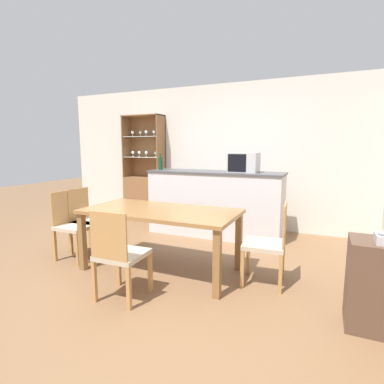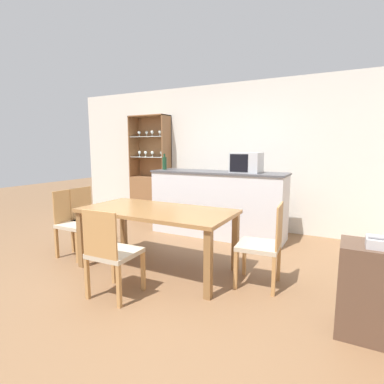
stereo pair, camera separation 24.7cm
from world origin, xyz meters
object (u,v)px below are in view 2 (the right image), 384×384
object	(u,v)px
microwave	(246,163)
dining_chair_side_right_far	(263,245)
side_cabinet	(383,293)
dining_chair_side_left_near	(75,223)
wine_bottle	(164,163)
dining_table	(157,216)
telephone	(383,243)
dining_chair_head_near	(112,253)
display_cabinet	(151,189)
dining_chair_side_left_far	(90,219)

from	to	relation	value
microwave	dining_chair_side_right_far	bearing A→B (deg)	-65.91
dining_chair_side_right_far	side_cabinet	xyz separation A→B (m)	(1.02, -0.45, -0.08)
dining_chair_side_left_near	dining_chair_side_right_far	distance (m)	2.45
side_cabinet	wine_bottle	bearing A→B (deg)	149.05
side_cabinet	dining_chair_side_left_near	bearing A→B (deg)	176.96
dining_table	telephone	size ratio (longest dim) A/B	8.25
dining_table	microwave	world-z (taller)	microwave
dining_chair_head_near	display_cabinet	bearing A→B (deg)	116.72
microwave	wine_bottle	bearing A→B (deg)	-177.96
dining_chair_side_left_far	side_cabinet	world-z (taller)	dining_chair_side_left_far
microwave	side_cabinet	size ratio (longest dim) A/B	0.61
dining_chair_head_near	telephone	world-z (taller)	dining_chair_head_near
display_cabinet	dining_table	world-z (taller)	display_cabinet
dining_chair_side_right_far	wine_bottle	world-z (taller)	wine_bottle
display_cabinet	dining_chair_side_left_near	distance (m)	2.29
display_cabinet	telephone	size ratio (longest dim) A/B	9.45
dining_chair_side_left_near	side_cabinet	distance (m)	3.46
dining_chair_side_left_far	microwave	xyz separation A→B (m)	(1.78, 1.48, 0.76)
dining_chair_head_near	wine_bottle	world-z (taller)	wine_bottle
side_cabinet	telephone	xyz separation A→B (m)	(-0.04, -0.05, 0.40)
display_cabinet	microwave	size ratio (longest dim) A/B	4.66
dining_table	dining_chair_side_right_far	bearing A→B (deg)	6.35
dining_chair_side_left_near	side_cabinet	world-z (taller)	dining_chair_side_left_near
display_cabinet	telephone	bearing A→B (deg)	-33.34
display_cabinet	wine_bottle	distance (m)	1.06
wine_bottle	side_cabinet	bearing A→B (deg)	-30.95
microwave	dining_table	bearing A→B (deg)	-109.07
dining_chair_head_near	wine_bottle	distance (m)	2.60
wine_bottle	display_cabinet	bearing A→B (deg)	141.13
dining_table	wine_bottle	xyz separation A→B (m)	(-0.89, 1.56, 0.53)
dining_chair_head_near	dining_chair_side_left_far	bearing A→B (deg)	141.61
dining_chair_head_near	microwave	size ratio (longest dim) A/B	1.99
dining_chair_side_left_near	wine_bottle	bearing A→B (deg)	168.70
wine_bottle	dining_chair_head_near	bearing A→B (deg)	-68.96
dining_chair_side_left_near	telephone	xyz separation A→B (m)	(3.42, -0.24, 0.31)
dining_chair_head_near	microwave	distance (m)	2.56
wine_bottle	telephone	distance (m)	3.67
display_cabinet	wine_bottle	world-z (taller)	display_cabinet
microwave	dining_chair_head_near	bearing A→B (deg)	-103.16
dining_chair_side_left_far	wine_bottle	xyz separation A→B (m)	(0.33, 1.43, 0.72)
dining_chair_side_left_near	side_cabinet	bearing A→B (deg)	86.54
dining_table	dining_chair_head_near	xyz separation A→B (m)	(0.00, -0.76, -0.20)
dining_chair_side_left_near	telephone	size ratio (longest dim) A/B	4.03
microwave	wine_bottle	size ratio (longest dim) A/B	1.61
wine_bottle	dining_chair_side_right_far	bearing A→B (deg)	-34.03
microwave	wine_bottle	world-z (taller)	microwave
dining_table	dining_chair_head_near	distance (m)	0.79
wine_bottle	side_cabinet	distance (m)	3.74
dining_chair_side_left_far	dining_chair_head_near	world-z (taller)	same
dining_chair_side_right_far	display_cabinet	bearing A→B (deg)	50.39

